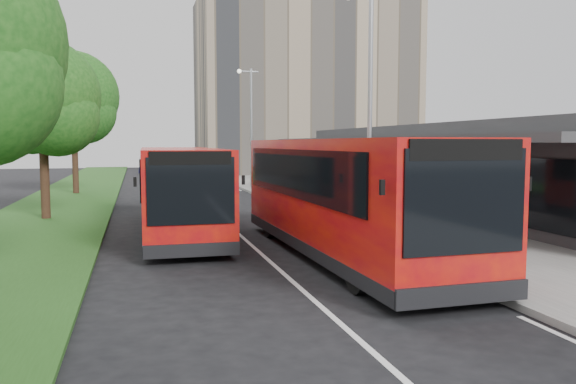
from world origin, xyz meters
name	(u,v)px	position (x,y,z in m)	size (l,w,h in m)	color
ground	(261,253)	(0.00, 0.00, 0.00)	(120.00, 120.00, 0.00)	black
pavement	(285,190)	(6.00, 20.00, 0.07)	(5.00, 80.00, 0.15)	slate
grass_verge	(75,195)	(-7.00, 20.00, 0.05)	(5.00, 80.00, 0.10)	#234D18
lane_centre_line	(202,201)	(0.00, 15.00, 0.01)	(0.12, 70.00, 0.01)	silver
kerb_dashes	(247,193)	(3.30, 19.00, 0.01)	(0.12, 56.00, 0.01)	silver
office_block	(304,88)	(14.00, 42.00, 9.00)	(22.00, 12.00, 18.00)	tan
station_building	(449,167)	(10.86, 8.00, 2.04)	(7.70, 26.00, 4.00)	#2F2F32
tree_mid	(42,103)	(-7.01, 9.05, 4.75)	(4.59, 4.59, 7.36)	black
tree_far	(73,102)	(-7.01, 21.05, 5.63)	(5.43, 5.43, 8.72)	black
lamp_post_near	(368,96)	(4.12, 2.00, 4.72)	(1.44, 0.28, 8.00)	#919499
lamp_post_far	(250,120)	(4.12, 22.00, 4.72)	(1.44, 0.28, 8.00)	#919499
bus_main	(344,197)	(2.15, -1.05, 1.67)	(3.19, 11.59, 3.26)	red
bus_second	(179,190)	(-1.97, 4.15, 1.53)	(2.86, 10.58, 2.98)	red
litter_bin	(330,197)	(5.27, 8.97, 0.65)	(0.56, 0.56, 1.01)	#3B2818
bollard	(272,184)	(4.46, 17.15, 0.68)	(0.17, 0.17, 1.05)	#D6CC0B
car_near	(194,169)	(1.84, 38.05, 0.67)	(1.58, 3.93, 1.34)	maroon
car_far	(153,167)	(-1.74, 43.87, 0.68)	(1.43, 4.11, 1.35)	navy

